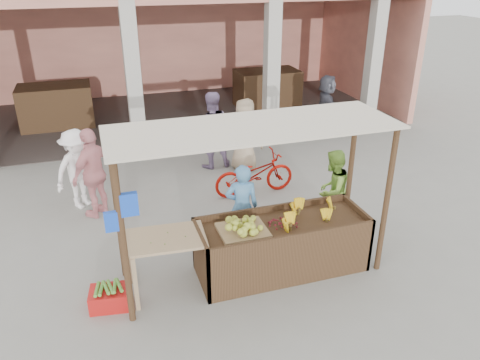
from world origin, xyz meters
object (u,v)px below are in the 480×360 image
object	(u,v)px
side_table	(167,246)
vendor_green	(332,189)
motorcycle	(254,173)
fruit_stall	(282,247)
red_crate	(110,298)
vendor_blue	(242,204)

from	to	relation	value
side_table	vendor_green	bearing A→B (deg)	19.84
side_table	motorcycle	distance (m)	3.41
fruit_stall	side_table	size ratio (longest dim) A/B	2.25
red_crate	fruit_stall	bearing A→B (deg)	10.21
fruit_stall	vendor_blue	distance (m)	0.98
vendor_blue	vendor_green	size ratio (longest dim) A/B	1.02
side_table	red_crate	xyz separation A→B (m)	(-0.86, -0.13, -0.61)
side_table	vendor_green	size ratio (longest dim) A/B	0.73
red_crate	vendor_blue	bearing A→B (deg)	30.04
fruit_stall	motorcycle	size ratio (longest dim) A/B	1.47
motorcycle	side_table	bearing A→B (deg)	136.89
side_table	red_crate	distance (m)	1.06
red_crate	vendor_green	bearing A→B (deg)	22.52
side_table	vendor_blue	world-z (taller)	vendor_blue
vendor_green	motorcycle	world-z (taller)	vendor_green
fruit_stall	side_table	xyz separation A→B (m)	(-1.75, 0.05, 0.35)
fruit_stall	vendor_green	distance (m)	1.64
vendor_green	vendor_blue	bearing A→B (deg)	-29.08
fruit_stall	motorcycle	distance (m)	2.66
fruit_stall	red_crate	xyz separation A→B (m)	(-2.62, -0.08, -0.26)
side_table	vendor_blue	distance (m)	1.56
vendor_green	motorcycle	size ratio (longest dim) A/B	0.89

